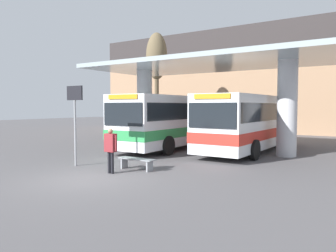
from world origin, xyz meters
name	(u,v)px	position (x,y,z in m)	size (l,w,h in m)	color
ground_plane	(90,179)	(0.00, 0.00, 0.00)	(100.00, 100.00, 0.00)	#565456
townhouse_backdrop	(273,69)	(0.00, 22.89, 6.01)	(40.00, 0.58, 10.34)	#9E7A5B
station_canopy	(207,77)	(0.00, 9.15, 4.23)	(13.98, 6.92, 5.08)	silver
transit_bus_left_bay	(179,119)	(-2.05, 9.45, 1.75)	(2.90, 10.77, 3.13)	silver
transit_bus_center_bay	(252,120)	(2.34, 10.28, 1.74)	(2.90, 10.48, 3.11)	silver
waiting_bench_near_pillar	(137,161)	(0.34, 2.20, 0.34)	(1.60, 0.44, 0.46)	gray
info_sign_platform	(75,110)	(-2.39, 1.49, 2.39)	(0.90, 0.09, 3.39)	gray
pedestrian_waiting	(111,146)	(-0.04, 1.11, 1.04)	(0.63, 0.25, 1.70)	black
poplar_tree_behind_left	(157,59)	(-8.04, 15.63, 6.68)	(1.84, 1.84, 8.93)	brown
parked_car_street	(157,121)	(-10.70, 19.52, 1.06)	(4.68, 2.30, 2.22)	maroon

